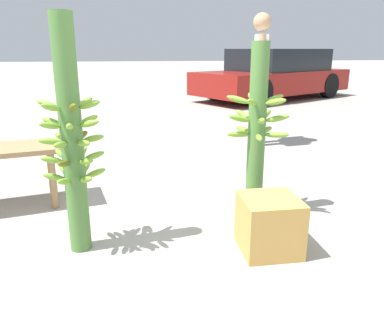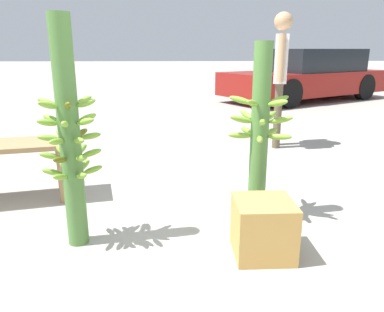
{
  "view_description": "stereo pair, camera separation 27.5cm",
  "coord_description": "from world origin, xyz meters",
  "views": [
    {
      "loc": [
        -0.26,
        -2.19,
        1.28
      ],
      "look_at": [
        0.14,
        0.43,
        0.52
      ],
      "focal_mm": 35.0,
      "sensor_mm": 36.0,
      "label": 1
    },
    {
      "loc": [
        0.01,
        -2.22,
        1.28
      ],
      "look_at": [
        0.14,
        0.43,
        0.52
      ],
      "focal_mm": 35.0,
      "sensor_mm": 36.0,
      "label": 2
    }
  ],
  "objects": [
    {
      "name": "produce_crate",
      "position": [
        0.57,
        -0.08,
        0.18
      ],
      "size": [
        0.37,
        0.37,
        0.37
      ],
      "color": "#C69347",
      "rests_on": "ground_plane"
    },
    {
      "name": "banana_stalk_left",
      "position": [
        -0.65,
        0.13,
        0.74
      ],
      "size": [
        0.4,
        0.39,
        1.49
      ],
      "color": "#4C7A38",
      "rests_on": "ground_plane"
    },
    {
      "name": "vendor_person",
      "position": [
        1.39,
        2.68,
        1.06
      ],
      "size": [
        0.25,
        0.54,
        1.73
      ],
      "rotation": [
        0.0,
        0.0,
        -1.84
      ],
      "color": "brown",
      "rests_on": "ground_plane"
    },
    {
      "name": "parked_car",
      "position": [
        3.42,
        7.46,
        0.63
      ],
      "size": [
        4.71,
        3.71,
        1.28
      ],
      "rotation": [
        0.0,
        0.0,
        2.09
      ],
      "color": "maroon",
      "rests_on": "ground_plane"
    },
    {
      "name": "ground_plane",
      "position": [
        0.0,
        0.0,
        0.0
      ],
      "size": [
        80.0,
        80.0,
        0.0
      ],
      "primitive_type": "plane",
      "color": "#9E998E"
    },
    {
      "name": "banana_stalk_center",
      "position": [
        0.65,
        0.5,
        0.69
      ],
      "size": [
        0.48,
        0.48,
        1.33
      ],
      "color": "#4C7A38",
      "rests_on": "ground_plane"
    }
  ]
}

